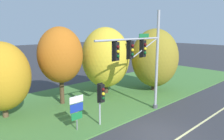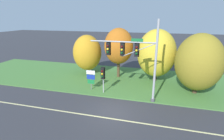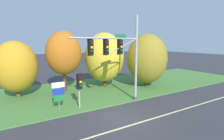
{
  "view_description": "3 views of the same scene",
  "coord_description": "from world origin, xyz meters",
  "px_view_note": "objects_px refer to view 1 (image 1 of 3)",
  "views": [
    {
      "loc": [
        -11.1,
        -7.36,
        6.67
      ],
      "look_at": [
        -0.77,
        3.52,
        3.78
      ],
      "focal_mm": 35.0,
      "sensor_mm": 36.0,
      "label": 1
    },
    {
      "loc": [
        3.6,
        -13.53,
        8.23
      ],
      "look_at": [
        -1.17,
        4.15,
        2.58
      ],
      "focal_mm": 28.0,
      "sensor_mm": 36.0,
      "label": 2
    },
    {
      "loc": [
        -6.92,
        -10.07,
        5.57
      ],
      "look_at": [
        1.44,
        3.8,
        3.01
      ],
      "focal_mm": 28.0,
      "sensor_mm": 36.0,
      "label": 3
    }
  ],
  "objects_px": {
    "tree_mid_verge": "(155,58)",
    "route_sign_post": "(77,109)",
    "traffic_signal_mast": "(142,56)",
    "tree_behind_signpost": "(106,58)",
    "pedestrian_signal_near_kerb": "(101,96)",
    "tree_nearest_road": "(2,76)",
    "tree_left_of_mast": "(60,55)"
  },
  "relations": [
    {
      "from": "tree_mid_verge",
      "to": "tree_left_of_mast",
      "type": "bearing_deg",
      "value": 162.11
    },
    {
      "from": "pedestrian_signal_near_kerb",
      "to": "tree_nearest_road",
      "type": "distance_m",
      "value": 7.49
    },
    {
      "from": "pedestrian_signal_near_kerb",
      "to": "route_sign_post",
      "type": "height_order",
      "value": "pedestrian_signal_near_kerb"
    },
    {
      "from": "route_sign_post",
      "to": "tree_mid_verge",
      "type": "relative_size",
      "value": 0.36
    },
    {
      "from": "traffic_signal_mast",
      "to": "tree_behind_signpost",
      "type": "bearing_deg",
      "value": 73.09
    },
    {
      "from": "route_sign_post",
      "to": "tree_left_of_mast",
      "type": "xyz_separation_m",
      "value": [
        2.01,
        5.2,
        2.84
      ]
    },
    {
      "from": "route_sign_post",
      "to": "tree_nearest_road",
      "type": "relative_size",
      "value": 0.42
    },
    {
      "from": "pedestrian_signal_near_kerb",
      "to": "tree_nearest_road",
      "type": "bearing_deg",
      "value": 125.26
    },
    {
      "from": "traffic_signal_mast",
      "to": "tree_behind_signpost",
      "type": "height_order",
      "value": "traffic_signal_mast"
    },
    {
      "from": "tree_left_of_mast",
      "to": "pedestrian_signal_near_kerb",
      "type": "bearing_deg",
      "value": -93.89
    },
    {
      "from": "pedestrian_signal_near_kerb",
      "to": "tree_left_of_mast",
      "type": "height_order",
      "value": "tree_left_of_mast"
    },
    {
      "from": "traffic_signal_mast",
      "to": "route_sign_post",
      "type": "bearing_deg",
      "value": 167.13
    },
    {
      "from": "pedestrian_signal_near_kerb",
      "to": "route_sign_post",
      "type": "relative_size",
      "value": 1.25
    },
    {
      "from": "tree_mid_verge",
      "to": "route_sign_post",
      "type": "bearing_deg",
      "value": -169.21
    },
    {
      "from": "traffic_signal_mast",
      "to": "pedestrian_signal_near_kerb",
      "type": "bearing_deg",
      "value": 170.16
    },
    {
      "from": "pedestrian_signal_near_kerb",
      "to": "tree_behind_signpost",
      "type": "relative_size",
      "value": 0.44
    },
    {
      "from": "route_sign_post",
      "to": "tree_behind_signpost",
      "type": "bearing_deg",
      "value": 35.5
    },
    {
      "from": "pedestrian_signal_near_kerb",
      "to": "tree_nearest_road",
      "type": "xyz_separation_m",
      "value": [
        -4.29,
        6.06,
        0.98
      ]
    },
    {
      "from": "tree_nearest_road",
      "to": "tree_left_of_mast",
      "type": "relative_size",
      "value": 0.84
    },
    {
      "from": "pedestrian_signal_near_kerb",
      "to": "route_sign_post",
      "type": "distance_m",
      "value": 1.84
    },
    {
      "from": "tree_nearest_road",
      "to": "tree_behind_signpost",
      "type": "relative_size",
      "value": 0.85
    },
    {
      "from": "tree_left_of_mast",
      "to": "traffic_signal_mast",
      "type": "bearing_deg",
      "value": -64.06
    },
    {
      "from": "pedestrian_signal_near_kerb",
      "to": "tree_behind_signpost",
      "type": "distance_m",
      "value": 7.85
    },
    {
      "from": "pedestrian_signal_near_kerb",
      "to": "tree_mid_verge",
      "type": "bearing_deg",
      "value": 15.61
    },
    {
      "from": "traffic_signal_mast",
      "to": "tree_behind_signpost",
      "type": "distance_m",
      "value": 6.48
    },
    {
      "from": "tree_left_of_mast",
      "to": "tree_nearest_road",
      "type": "bearing_deg",
      "value": 176.31
    },
    {
      "from": "tree_left_of_mast",
      "to": "tree_behind_signpost",
      "type": "distance_m",
      "value": 5.01
    },
    {
      "from": "traffic_signal_mast",
      "to": "route_sign_post",
      "type": "height_order",
      "value": "traffic_signal_mast"
    },
    {
      "from": "route_sign_post",
      "to": "tree_left_of_mast",
      "type": "distance_m",
      "value": 6.26
    },
    {
      "from": "tree_nearest_road",
      "to": "pedestrian_signal_near_kerb",
      "type": "bearing_deg",
      "value": -54.74
    },
    {
      "from": "pedestrian_signal_near_kerb",
      "to": "tree_mid_verge",
      "type": "distance_m",
      "value": 10.24
    },
    {
      "from": "tree_behind_signpost",
      "to": "traffic_signal_mast",
      "type": "bearing_deg",
      "value": -106.91
    }
  ]
}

